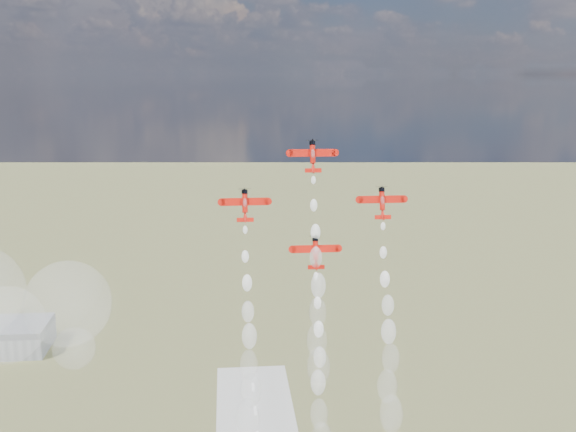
# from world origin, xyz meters

# --- Properties ---
(plane_lead) EXTENTS (10.57, 4.31, 7.36)m
(plane_lead) POSITION_xyz_m (10.31, 22.24, 109.84)
(plane_lead) COLOR red
(plane_lead) RESTS_ON ground
(plane_left) EXTENTS (10.57, 4.31, 7.36)m
(plane_left) POSITION_xyz_m (-5.49, 19.00, 99.27)
(plane_left) COLOR red
(plane_left) RESTS_ON ground
(plane_right) EXTENTS (10.57, 4.31, 7.36)m
(plane_right) POSITION_xyz_m (26.12, 19.00, 99.27)
(plane_right) COLOR red
(plane_right) RESTS_ON ground
(plane_slot) EXTENTS (10.57, 4.31, 7.36)m
(plane_slot) POSITION_xyz_m (10.31, 15.77, 88.69)
(plane_slot) COLOR red
(plane_slot) RESTS_ON ground
(smoke_trail_lead) EXTENTS (5.10, 15.79, 43.18)m
(smoke_trail_lead) POSITION_xyz_m (10.20, 10.62, 72.28)
(smoke_trail_lead) COLOR white
(smoke_trail_lead) RESTS_ON plane_lead
(smoke_trail_left) EXTENTS (5.65, 14.91, 42.89)m
(smoke_trail_left) POSITION_xyz_m (-5.45, 7.75, 61.94)
(smoke_trail_left) COLOR white
(smoke_trail_left) RESTS_ON plane_left
(smoke_trail_right) EXTENTS (5.29, 15.67, 43.31)m
(smoke_trail_right) POSITION_xyz_m (26.19, 7.50, 61.77)
(smoke_trail_right) COLOR white
(smoke_trail_right) RESTS_ON plane_right
(smoke_trail_slot) EXTENTS (5.10, 15.76, 43.14)m
(smoke_trail_slot) POSITION_xyz_m (10.22, 4.24, 51.32)
(smoke_trail_slot) COLOR white
(smoke_trail_slot) RESTS_ON plane_slot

